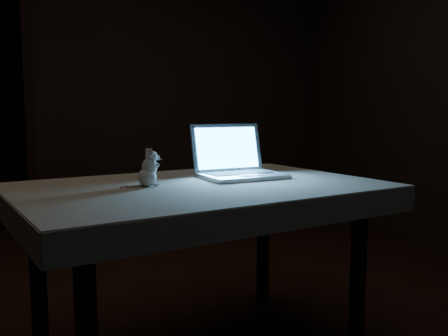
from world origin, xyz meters
name	(u,v)px	position (x,y,z in m)	size (l,w,h in m)	color
floor	(165,324)	(0.00, 0.00, 0.00)	(5.00, 5.00, 0.00)	black
back_wall	(98,86)	(0.00, 2.50, 1.30)	(4.50, 0.04, 2.60)	black
table	(200,272)	(0.07, -0.35, 0.38)	(1.41, 0.90, 0.75)	black
tablecloth	(191,196)	(0.04, -0.34, 0.71)	(1.51, 1.01, 0.10)	#BCB09A
laptop	(243,151)	(0.32, -0.23, 0.89)	(0.37, 0.33, 0.25)	silver
plush_mouse	(147,168)	(-0.15, -0.33, 0.84)	(0.11, 0.11, 0.16)	silver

